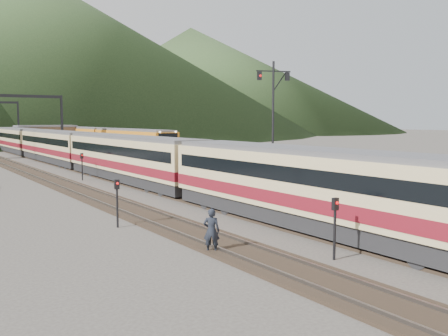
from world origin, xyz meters
TOP-DOWN VIEW (x-y plane):
  - track_main at (0.00, 40.00)m, footprint 2.60×200.00m
  - track_far at (-5.00, 40.00)m, footprint 2.60×200.00m
  - track_second at (11.50, 40.00)m, footprint 2.60×200.00m
  - platform at (5.60, 38.00)m, footprint 8.00×100.00m
  - gantry_near at (-2.85, 55.00)m, footprint 9.55×0.25m
  - station_shed at (5.60, 78.00)m, footprint 9.40×4.40m
  - hill_b at (30.00, 230.00)m, footprint 220.00×220.00m
  - hill_c at (110.00, 210.00)m, footprint 160.00×160.00m
  - main_train at (0.00, 40.62)m, footprint 3.11×85.06m
  - second_train at (11.50, 66.55)m, footprint 3.09×42.12m
  - signal_mast at (3.63, 16.38)m, footprint 2.10×0.83m
  - short_signal_a at (-2.76, 5.06)m, footprint 0.22×0.17m
  - short_signal_b at (-2.76, 33.49)m, footprint 0.25×0.21m
  - short_signal_c at (-7.22, 14.59)m, footprint 0.23×0.18m
  - worker at (-5.97, 8.31)m, footprint 0.75×0.71m

SIDE VIEW (x-z plane):
  - track_main at x=0.00m, z-range -0.05..0.18m
  - track_far at x=-5.00m, z-range -0.05..0.18m
  - track_second at x=11.50m, z-range -0.05..0.18m
  - platform at x=5.60m, z-range 0.00..1.00m
  - worker at x=-5.97m, z-range 0.00..1.73m
  - short_signal_a at x=-2.76m, z-range 0.33..2.60m
  - short_signal_b at x=-2.76m, z-range 0.33..2.60m
  - short_signal_c at x=-7.22m, z-range 0.33..2.60m
  - second_train at x=11.50m, z-range 0.23..4.01m
  - main_train at x=0.00m, z-range 0.23..4.02m
  - station_shed at x=5.60m, z-range 1.02..4.12m
  - gantry_near at x=-2.85m, z-range 1.59..9.59m
  - signal_mast at x=3.63m, z-range 1.80..9.38m
  - hill_c at x=110.00m, z-range 0.00..50.00m
  - hill_b at x=30.00m, z-range 0.00..75.00m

